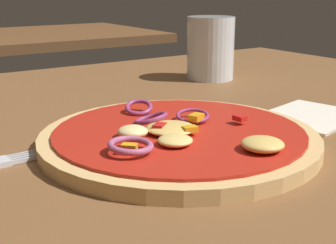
# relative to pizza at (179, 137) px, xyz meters

# --- Properties ---
(dining_table) EXTENTS (1.22, 0.97, 0.03)m
(dining_table) POSITION_rel_pizza_xyz_m (0.01, 0.03, -0.02)
(dining_table) COLOR brown
(dining_table) RESTS_ON ground
(pizza) EXTENTS (0.28, 0.28, 0.03)m
(pizza) POSITION_rel_pizza_xyz_m (0.00, 0.00, 0.00)
(pizza) COLOR tan
(pizza) RESTS_ON dining_table
(beer_glass) EXTENTS (0.08, 0.08, 0.10)m
(beer_glass) POSITION_rel_pizza_xyz_m (0.25, 0.26, 0.04)
(beer_glass) COLOR silver
(beer_glass) RESTS_ON dining_table
(napkin) EXTENTS (0.14, 0.12, 0.00)m
(napkin) POSITION_rel_pizza_xyz_m (0.20, -0.00, -0.01)
(napkin) COLOR silver
(napkin) RESTS_ON dining_table
(background_table) EXTENTS (0.86, 0.53, 0.03)m
(background_table) POSITION_rel_pizza_xyz_m (0.21, 1.19, -0.02)
(background_table) COLOR brown
(background_table) RESTS_ON ground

